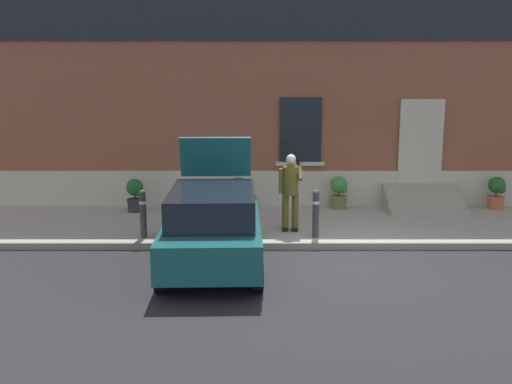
% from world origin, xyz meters
% --- Properties ---
extents(ground_plane, '(80.00, 80.00, 0.00)m').
position_xyz_m(ground_plane, '(0.00, 0.00, 0.00)').
color(ground_plane, '#232326').
extents(sidewalk, '(24.00, 3.60, 0.15)m').
position_xyz_m(sidewalk, '(0.00, 2.80, 0.07)').
color(sidewalk, '#99968E').
rests_on(sidewalk, ground).
extents(curb_edge, '(24.00, 0.12, 0.15)m').
position_xyz_m(curb_edge, '(0.00, 0.94, 0.07)').
color(curb_edge, gray).
rests_on(curb_edge, ground).
extents(building_facade, '(24.00, 1.52, 7.50)m').
position_xyz_m(building_facade, '(0.01, 5.29, 3.73)').
color(building_facade, brown).
rests_on(building_facade, ground).
extents(entrance_stoop, '(1.98, 1.28, 0.64)m').
position_xyz_m(entrance_stoop, '(2.84, 4.12, 0.39)').
color(entrance_stoop, '#9E998E').
rests_on(entrance_stoop, sidewalk).
extents(hatchback_car_teal, '(1.88, 4.11, 2.34)m').
position_xyz_m(hatchback_car_teal, '(-2.35, -0.12, 0.80)').
color(hatchback_car_teal, '#165156').
rests_on(hatchback_car_teal, ground).
extents(bollard_near_person, '(0.15, 0.15, 1.04)m').
position_xyz_m(bollard_near_person, '(-0.26, 1.35, 0.71)').
color(bollard_near_person, '#333338').
rests_on(bollard_near_person, sidewalk).
extents(bollard_far_left, '(0.15, 0.15, 1.04)m').
position_xyz_m(bollard_far_left, '(-3.96, 1.35, 0.71)').
color(bollard_far_left, '#333338').
rests_on(bollard_far_left, sidewalk).
extents(person_on_phone, '(0.51, 0.47, 1.75)m').
position_xyz_m(person_on_phone, '(-0.77, 1.84, 1.15)').
color(person_on_phone, '#514C1E').
rests_on(person_on_phone, sidewalk).
extents(planter_charcoal, '(0.44, 0.44, 0.86)m').
position_xyz_m(planter_charcoal, '(-4.65, 3.84, 0.61)').
color(planter_charcoal, '#2D2D30').
rests_on(planter_charcoal, sidewalk).
extents(planter_cream, '(0.44, 0.44, 0.86)m').
position_xyz_m(planter_cream, '(-2.00, 4.14, 0.61)').
color(planter_cream, beige).
rests_on(planter_cream, sidewalk).
extents(planter_olive, '(0.44, 0.44, 0.86)m').
position_xyz_m(planter_olive, '(0.65, 4.21, 0.61)').
color(planter_olive, '#606B38').
rests_on(planter_olive, sidewalk).
extents(planter_terracotta, '(0.44, 0.44, 0.86)m').
position_xyz_m(planter_terracotta, '(4.79, 4.16, 0.61)').
color(planter_terracotta, '#B25B38').
rests_on(planter_terracotta, sidewalk).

